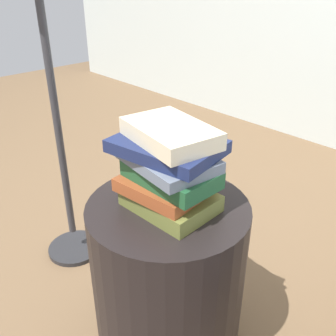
{
  "coord_description": "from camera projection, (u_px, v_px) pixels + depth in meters",
  "views": [
    {
      "loc": [
        0.66,
        -0.63,
        1.16
      ],
      "look_at": [
        0.0,
        0.0,
        0.68
      ],
      "focal_mm": 40.7,
      "sensor_mm": 36.0,
      "label": 1
    }
  ],
  "objects": [
    {
      "name": "side_table",
      "position": [
        168.0,
        279.0,
        1.22
      ],
      "size": [
        0.48,
        0.48,
        0.56
      ],
      "primitive_type": "cylinder",
      "color": "black",
      "rests_on": "ground_plane"
    },
    {
      "name": "book_olive",
      "position": [
        171.0,
        200.0,
        1.07
      ],
      "size": [
        0.25,
        0.19,
        0.05
      ],
      "primitive_type": "cube",
      "rotation": [
        0.0,
        0.0,
        0.04
      ],
      "color": "olive",
      "rests_on": "side_table"
    },
    {
      "name": "book_rust",
      "position": [
        166.0,
        184.0,
        1.06
      ],
      "size": [
        0.25,
        0.22,
        0.04
      ],
      "primitive_type": "cube",
      "rotation": [
        0.0,
        0.0,
        0.11
      ],
      "color": "#994723",
      "rests_on": "book_olive"
    },
    {
      "name": "book_forest",
      "position": [
        171.0,
        174.0,
        1.03
      ],
      "size": [
        0.25,
        0.16,
        0.05
      ],
      "primitive_type": "cube",
      "rotation": [
        0.0,
        0.0,
        0.01
      ],
      "color": "#1E512D",
      "rests_on": "book_rust"
    },
    {
      "name": "book_slate",
      "position": [
        165.0,
        158.0,
        1.02
      ],
      "size": [
        0.3,
        0.21,
        0.03
      ],
      "primitive_type": "cube",
      "rotation": [
        0.0,
        0.0,
        -0.12
      ],
      "color": "slate",
      "rests_on": "book_forest"
    },
    {
      "name": "book_navy",
      "position": [
        167.0,
        146.0,
        1.01
      ],
      "size": [
        0.31,
        0.25,
        0.03
      ],
      "primitive_type": "cube",
      "rotation": [
        0.0,
        0.0,
        0.17
      ],
      "color": "#19234C",
      "rests_on": "book_slate"
    },
    {
      "name": "book_cream",
      "position": [
        171.0,
        133.0,
        0.99
      ],
      "size": [
        0.28,
        0.21,
        0.05
      ],
      "primitive_type": "cube",
      "rotation": [
        0.0,
        0.0,
        -0.17
      ],
      "color": "beige",
      "rests_on": "book_navy"
    }
  ]
}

